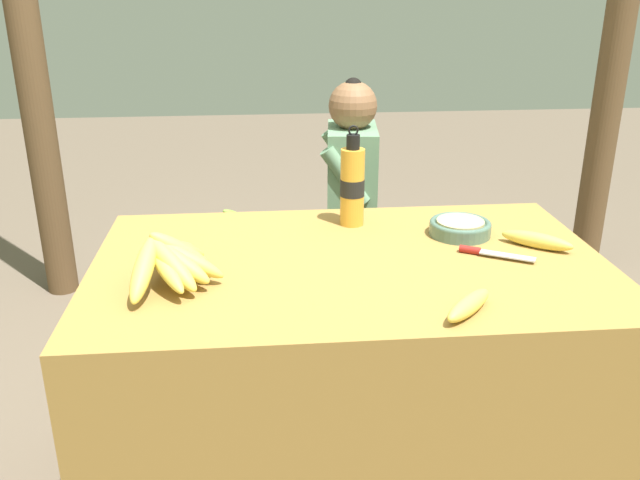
{
  "coord_description": "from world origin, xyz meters",
  "views": [
    {
      "loc": [
        -0.23,
        -1.6,
        1.45
      ],
      "look_at": [
        -0.07,
        0.05,
        0.8
      ],
      "focal_mm": 38.0,
      "sensor_mm": 36.0,
      "label": 1
    }
  ],
  "objects_px": {
    "banana_bunch_ripe": "(170,257)",
    "loose_banana_front": "(469,305)",
    "wooden_bench": "(342,244)",
    "serving_bowl": "(460,227)",
    "knife": "(485,252)",
    "loose_banana_side": "(537,240)",
    "support_post_near": "(27,43)",
    "banana_bunch_green": "(234,221)",
    "support_post_far": "(617,38)",
    "water_bottle": "(352,185)",
    "seated_vendor": "(341,187)"
  },
  "relations": [
    {
      "from": "serving_bowl",
      "to": "knife",
      "type": "relative_size",
      "value": 0.95
    },
    {
      "from": "knife",
      "to": "banana_bunch_green",
      "type": "height_order",
      "value": "knife"
    },
    {
      "from": "serving_bowl",
      "to": "loose_banana_front",
      "type": "bearing_deg",
      "value": -104.11
    },
    {
      "from": "water_bottle",
      "to": "knife",
      "type": "height_order",
      "value": "water_bottle"
    },
    {
      "from": "water_bottle",
      "to": "wooden_bench",
      "type": "bearing_deg",
      "value": 84.42
    },
    {
      "from": "loose_banana_front",
      "to": "loose_banana_side",
      "type": "distance_m",
      "value": 0.47
    },
    {
      "from": "wooden_bench",
      "to": "banana_bunch_ripe",
      "type": "bearing_deg",
      "value": -114.78
    },
    {
      "from": "banana_bunch_ripe",
      "to": "seated_vendor",
      "type": "relative_size",
      "value": 0.32
    },
    {
      "from": "serving_bowl",
      "to": "knife",
      "type": "height_order",
      "value": "serving_bowl"
    },
    {
      "from": "seated_vendor",
      "to": "banana_bunch_green",
      "type": "height_order",
      "value": "seated_vendor"
    },
    {
      "from": "knife",
      "to": "seated_vendor",
      "type": "height_order",
      "value": "seated_vendor"
    },
    {
      "from": "knife",
      "to": "wooden_bench",
      "type": "xyz_separation_m",
      "value": [
        -0.23,
        1.15,
        -0.42
      ]
    },
    {
      "from": "banana_bunch_ripe",
      "to": "banana_bunch_green",
      "type": "height_order",
      "value": "banana_bunch_ripe"
    },
    {
      "from": "banana_bunch_green",
      "to": "knife",
      "type": "bearing_deg",
      "value": -58.5
    },
    {
      "from": "loose_banana_front",
      "to": "knife",
      "type": "height_order",
      "value": "loose_banana_front"
    },
    {
      "from": "loose_banana_front",
      "to": "wooden_bench",
      "type": "relative_size",
      "value": 0.09
    },
    {
      "from": "loose_banana_front",
      "to": "loose_banana_side",
      "type": "relative_size",
      "value": 0.88
    },
    {
      "from": "serving_bowl",
      "to": "knife",
      "type": "xyz_separation_m",
      "value": [
        0.02,
        -0.16,
        -0.01
      ]
    },
    {
      "from": "banana_bunch_ripe",
      "to": "wooden_bench",
      "type": "relative_size",
      "value": 0.19
    },
    {
      "from": "banana_bunch_ripe",
      "to": "banana_bunch_green",
      "type": "xyz_separation_m",
      "value": [
        0.1,
        1.24,
        -0.35
      ]
    },
    {
      "from": "loose_banana_front",
      "to": "banana_bunch_green",
      "type": "distance_m",
      "value": 1.59
    },
    {
      "from": "seated_vendor",
      "to": "banana_bunch_ripe",
      "type": "bearing_deg",
      "value": 71.67
    },
    {
      "from": "support_post_near",
      "to": "seated_vendor",
      "type": "bearing_deg",
      "value": -17.8
    },
    {
      "from": "loose_banana_front",
      "to": "seated_vendor",
      "type": "xyz_separation_m",
      "value": [
        -0.1,
        1.44,
        -0.16
      ]
    },
    {
      "from": "knife",
      "to": "support_post_near",
      "type": "bearing_deg",
      "value": 165.18
    },
    {
      "from": "banana_bunch_ripe",
      "to": "water_bottle",
      "type": "distance_m",
      "value": 0.61
    },
    {
      "from": "water_bottle",
      "to": "support_post_far",
      "type": "bearing_deg",
      "value": 41.72
    },
    {
      "from": "loose_banana_side",
      "to": "support_post_near",
      "type": "distance_m",
      "value": 2.32
    },
    {
      "from": "banana_bunch_ripe",
      "to": "banana_bunch_green",
      "type": "bearing_deg",
      "value": 85.26
    },
    {
      "from": "support_post_near",
      "to": "wooden_bench",
      "type": "bearing_deg",
      "value": -16.58
    },
    {
      "from": "loose_banana_front",
      "to": "seated_vendor",
      "type": "relative_size",
      "value": 0.15
    },
    {
      "from": "banana_bunch_ripe",
      "to": "seated_vendor",
      "type": "bearing_deg",
      "value": 65.24
    },
    {
      "from": "serving_bowl",
      "to": "support_post_far",
      "type": "bearing_deg",
      "value": 50.85
    },
    {
      "from": "banana_bunch_ripe",
      "to": "wooden_bench",
      "type": "distance_m",
      "value": 1.44
    },
    {
      "from": "loose_banana_side",
      "to": "seated_vendor",
      "type": "relative_size",
      "value": 0.17
    },
    {
      "from": "serving_bowl",
      "to": "loose_banana_side",
      "type": "bearing_deg",
      "value": -32.59
    },
    {
      "from": "loose_banana_front",
      "to": "banana_bunch_green",
      "type": "bearing_deg",
      "value": 110.91
    },
    {
      "from": "water_bottle",
      "to": "knife",
      "type": "xyz_separation_m",
      "value": [
        0.32,
        -0.28,
        -0.11
      ]
    },
    {
      "from": "support_post_near",
      "to": "knife",
      "type": "bearing_deg",
      "value": -44.52
    },
    {
      "from": "loose_banana_side",
      "to": "support_post_far",
      "type": "relative_size",
      "value": 0.08
    },
    {
      "from": "serving_bowl",
      "to": "seated_vendor",
      "type": "height_order",
      "value": "seated_vendor"
    },
    {
      "from": "water_bottle",
      "to": "serving_bowl",
      "type": "bearing_deg",
      "value": -21.82
    },
    {
      "from": "banana_bunch_ripe",
      "to": "knife",
      "type": "relative_size",
      "value": 1.9
    },
    {
      "from": "wooden_bench",
      "to": "seated_vendor",
      "type": "relative_size",
      "value": 1.71
    },
    {
      "from": "banana_bunch_ripe",
      "to": "support_post_near",
      "type": "relative_size",
      "value": 0.15
    },
    {
      "from": "water_bottle",
      "to": "loose_banana_front",
      "type": "relative_size",
      "value": 1.89
    },
    {
      "from": "serving_bowl",
      "to": "support_post_far",
      "type": "distance_m",
      "value": 1.83
    },
    {
      "from": "loose_banana_side",
      "to": "knife",
      "type": "xyz_separation_m",
      "value": [
        -0.16,
        -0.04,
        -0.01
      ]
    },
    {
      "from": "serving_bowl",
      "to": "water_bottle",
      "type": "bearing_deg",
      "value": 158.18
    },
    {
      "from": "banana_bunch_ripe",
      "to": "loose_banana_front",
      "type": "bearing_deg",
      "value": -18.81
    }
  ]
}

